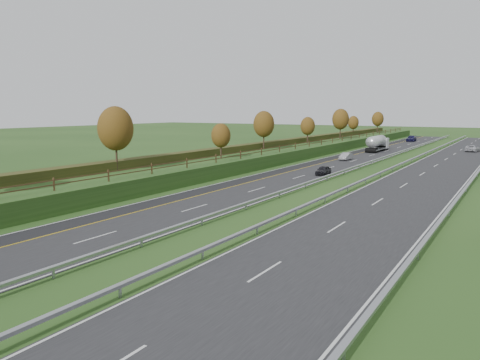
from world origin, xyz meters
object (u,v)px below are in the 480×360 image
object	(u,v)px
car_dark_near	(323,170)
car_oncoming	(473,148)
road_tanker	(377,143)
car_silver_mid	(346,156)
car_small_far	(411,139)

from	to	relation	value
car_dark_near	car_oncoming	world-z (taller)	car_oncoming
road_tanker	car_oncoming	size ratio (longest dim) A/B	2.23
car_silver_mid	car_small_far	world-z (taller)	car_small_far
car_dark_near	car_small_far	bearing A→B (deg)	89.19
car_small_far	car_oncoming	bearing A→B (deg)	-58.84
car_dark_near	car_silver_mid	bearing A→B (deg)	96.32
car_small_far	road_tanker	bearing A→B (deg)	-92.17
road_tanker	car_dark_near	xyz separation A→B (m)	(3.69, -42.26, -1.18)
car_silver_mid	car_oncoming	distance (m)	36.23
car_dark_near	car_small_far	distance (m)	79.87
car_small_far	car_silver_mid	bearing A→B (deg)	-92.20
car_oncoming	car_small_far	bearing A→B (deg)	-48.80
car_small_far	car_oncoming	distance (m)	33.52
car_oncoming	road_tanker	bearing A→B (deg)	35.21
road_tanker	car_dark_near	distance (m)	42.43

